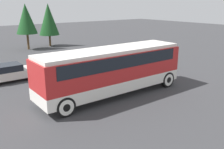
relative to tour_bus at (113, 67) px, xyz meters
name	(u,v)px	position (x,y,z in m)	size (l,w,h in m)	color
ground_plane	(112,95)	(-0.10, 0.00, -1.92)	(120.00, 120.00, 0.00)	#38383A
tour_bus	(113,67)	(0.00, 0.00, 0.00)	(10.36, 2.68, 3.18)	silver
parked_car_near	(81,59)	(2.28, 8.23, -1.20)	(4.09, 1.93, 1.47)	black
parked_car_mid	(8,73)	(-4.83, 7.51, -1.24)	(4.47, 1.96, 1.35)	silver
tree_left	(49,19)	(4.83, 21.24, 1.86)	(2.80, 2.80, 5.97)	brown
tree_center	(26,19)	(1.41, 20.51, 2.09)	(2.70, 2.70, 5.96)	brown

